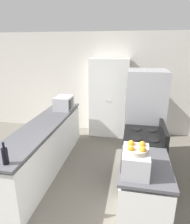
{
  "coord_description": "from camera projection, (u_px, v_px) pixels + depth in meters",
  "views": [
    {
      "loc": [
        0.68,
        -1.59,
        2.24
      ],
      "look_at": [
        0.0,
        1.97,
        1.05
      ],
      "focal_mm": 32.0,
      "sensor_mm": 36.0,
      "label": 1
    }
  ],
  "objects": [
    {
      "name": "wine_bottle",
      "position": [
        5.0,
        156.0,
        2.35
      ],
      "size": [
        0.07,
        0.07,
        0.28
      ],
      "color": "black",
      "rests_on": "counter_left"
    },
    {
      "name": "stove",
      "position": [
        142.0,
        159.0,
        3.31
      ],
      "size": [
        0.66,
        0.78,
        1.07
      ],
      "color": "black",
      "rests_on": "ground_plane"
    },
    {
      "name": "fruit_bowl",
      "position": [
        137.0,
        149.0,
        2.14
      ],
      "size": [
        0.26,
        0.26,
        0.1
      ],
      "color": "#B2A893",
      "rests_on": "toaster_oven"
    },
    {
      "name": "pantry_cabinet",
      "position": [
        109.0,
        98.0,
        5.09
      ],
      "size": [
        0.97,
        0.48,
        1.98
      ],
      "color": "white",
      "rests_on": "ground_plane"
    },
    {
      "name": "counter_right",
      "position": [
        143.0,
        196.0,
        2.52
      ],
      "size": [
        0.6,
        0.89,
        0.91
      ],
      "color": "silver",
      "rests_on": "ground_plane"
    },
    {
      "name": "wall_back",
      "position": [
        107.0,
        84.0,
        5.27
      ],
      "size": [
        7.0,
        0.06,
        2.6
      ],
      "color": "silver",
      "rests_on": "ground_plane"
    },
    {
      "name": "microwave",
      "position": [
        64.0,
        103.0,
        4.41
      ],
      "size": [
        0.36,
        0.47,
        0.29
      ],
      "color": "#B2B2B7",
      "rests_on": "counter_left"
    },
    {
      "name": "refrigerator",
      "position": [
        144.0,
        118.0,
        3.9
      ],
      "size": [
        0.74,
        0.71,
        1.84
      ],
      "color": "#A3A3A8",
      "rests_on": "ground_plane"
    },
    {
      "name": "toaster_oven",
      "position": [
        135.0,
        161.0,
        2.21
      ],
      "size": [
        0.3,
        0.42,
        0.25
      ],
      "color": "#B2B2B7",
      "rests_on": "counter_right"
    },
    {
      "name": "counter_left",
      "position": [
        45.0,
        147.0,
        3.76
      ],
      "size": [
        0.6,
        2.86,
        0.91
      ],
      "color": "silver",
      "rests_on": "ground_plane"
    }
  ]
}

